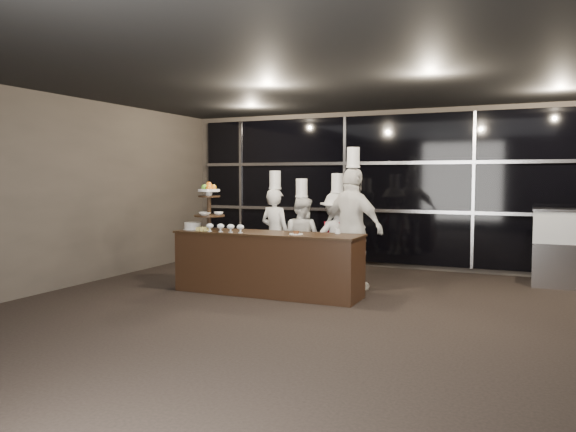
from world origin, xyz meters
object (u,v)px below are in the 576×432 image
at_px(chef_b, 302,238).
at_px(chef_c, 337,238).
at_px(buffet_counter, 267,263).
at_px(layer_cake, 193,226).
at_px(chef_a, 275,233).
at_px(chef_d, 353,228).
at_px(display_stand, 209,203).

distance_m(chef_b, chef_c, 0.63).
xyz_separation_m(buffet_counter, chef_c, (0.71, 1.09, 0.30)).
relative_size(layer_cake, chef_a, 0.16).
bearing_deg(layer_cake, chef_d, 19.98).
relative_size(chef_c, chef_d, 0.82).
xyz_separation_m(layer_cake, chef_c, (1.98, 1.14, -0.21)).
height_order(layer_cake, chef_b, chef_b).
distance_m(display_stand, chef_b, 1.67).
bearing_deg(buffet_counter, chef_a, 109.42).
relative_size(layer_cake, chef_d, 0.14).
distance_m(display_stand, chef_c, 2.11).
height_order(layer_cake, chef_a, chef_a).
bearing_deg(chef_c, chef_b, 177.77).
xyz_separation_m(display_stand, chef_a, (0.62, 1.07, -0.53)).
relative_size(display_stand, chef_d, 0.34).
relative_size(chef_a, chef_b, 1.08).
distance_m(display_stand, layer_cake, 0.46).
bearing_deg(chef_a, chef_b, 5.59).
height_order(layer_cake, chef_d, chef_d).
height_order(buffet_counter, chef_b, chef_b).
bearing_deg(chef_a, chef_c, 1.09).
bearing_deg(chef_b, chef_d, -18.08).
bearing_deg(buffet_counter, chef_d, 36.89).
bearing_deg(layer_cake, buffet_counter, 2.26).
bearing_deg(layer_cake, display_stand, 10.49).
height_order(layer_cake, chef_c, chef_c).
height_order(buffet_counter, chef_c, chef_c).
distance_m(layer_cake, chef_d, 2.48).
xyz_separation_m(layer_cake, chef_d, (2.33, 0.85, -0.02)).
bearing_deg(display_stand, chef_c, 32.58).
relative_size(buffet_counter, chef_c, 1.58).
height_order(display_stand, chef_b, chef_b).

